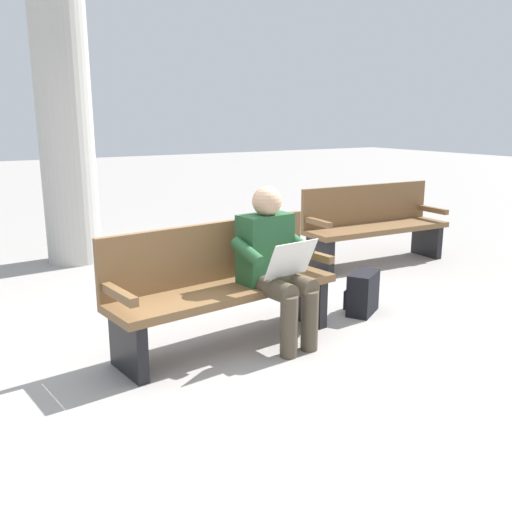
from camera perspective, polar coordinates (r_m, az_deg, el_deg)
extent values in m
plane|color=gray|center=(4.33, -2.91, -8.89)|extent=(40.00, 40.00, 0.00)
cube|color=brown|center=(4.19, -2.98, -3.58)|extent=(1.84, 0.68, 0.06)
cube|color=brown|center=(4.29, -4.67, 0.36)|extent=(1.79, 0.25, 0.45)
cube|color=brown|center=(4.67, 5.57, 0.12)|extent=(0.11, 0.48, 0.06)
cube|color=brown|center=(3.74, -13.75, -3.70)|extent=(0.11, 0.48, 0.06)
cube|color=black|center=(4.74, 5.03, -4.38)|extent=(0.13, 0.44, 0.39)
cube|color=black|center=(3.89, -12.75, -8.85)|extent=(0.13, 0.44, 0.39)
cube|color=#23512D|center=(4.26, 0.91, 0.79)|extent=(0.42, 0.26, 0.52)
sphere|color=tan|center=(4.18, 1.10, 5.54)|extent=(0.22, 0.22, 0.22)
cylinder|color=#4C4233|center=(4.23, 3.74, -2.77)|extent=(0.20, 0.43, 0.15)
cylinder|color=#4C4233|center=(4.10, 1.65, -3.27)|extent=(0.20, 0.43, 0.15)
cylinder|color=#4C4233|center=(4.17, 5.42, -6.51)|extent=(0.13, 0.13, 0.45)
cylinder|color=#4C4233|center=(4.05, 3.34, -7.14)|extent=(0.13, 0.13, 0.45)
cylinder|color=#23512D|center=(4.33, 4.22, 1.32)|extent=(0.12, 0.32, 0.18)
cylinder|color=#23512D|center=(4.03, -0.86, 0.41)|extent=(0.12, 0.32, 0.18)
cube|color=silver|center=(4.04, 3.58, -0.34)|extent=(0.41, 0.18, 0.27)
cube|color=black|center=(5.01, 10.74, -3.67)|extent=(0.40, 0.35, 0.37)
cube|color=black|center=(5.06, 9.46, -4.10)|extent=(0.23, 0.16, 0.17)
cube|color=brown|center=(6.67, 12.13, 2.75)|extent=(1.82, 0.56, 0.06)
cube|color=brown|center=(6.78, 11.05, 5.18)|extent=(1.80, 0.13, 0.45)
cube|color=brown|center=(7.22, 17.31, 4.48)|extent=(0.08, 0.48, 0.06)
cube|color=brown|center=(6.12, 6.17, 3.42)|extent=(0.08, 0.48, 0.06)
cube|color=black|center=(7.25, 16.82, 1.54)|extent=(0.10, 0.44, 0.39)
cube|color=black|center=(6.23, 6.45, 0.07)|extent=(0.10, 0.44, 0.39)
cylinder|color=#B2AFA8|center=(6.89, -18.94, 15.99)|extent=(0.61, 0.61, 4.02)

